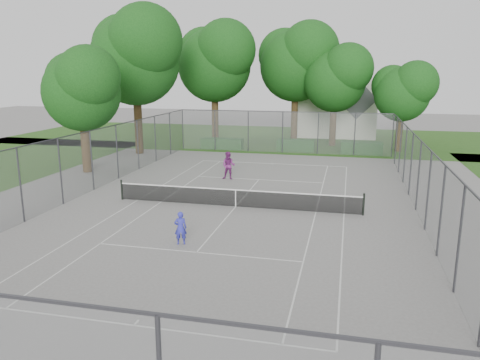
% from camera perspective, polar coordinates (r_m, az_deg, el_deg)
% --- Properties ---
extents(ground, '(120.00, 120.00, 0.00)m').
position_cam_1_polar(ground, '(24.20, -0.54, -3.29)').
color(ground, slate).
rests_on(ground, ground).
extents(grass_far, '(60.00, 20.00, 0.00)m').
position_cam_1_polar(grass_far, '(49.34, 6.63, 5.07)').
color(grass_far, '#234915').
rests_on(grass_far, ground).
extents(court_markings, '(11.03, 23.83, 0.01)m').
position_cam_1_polar(court_markings, '(24.19, -0.54, -3.28)').
color(court_markings, silver).
rests_on(court_markings, ground).
extents(tennis_net, '(12.87, 0.10, 1.10)m').
position_cam_1_polar(tennis_net, '(24.06, -0.54, -2.13)').
color(tennis_net, black).
rests_on(tennis_net, ground).
extents(perimeter_fence, '(18.08, 34.08, 3.52)m').
position_cam_1_polar(perimeter_fence, '(23.75, -0.55, 0.90)').
color(perimeter_fence, '#38383D').
rests_on(perimeter_fence, ground).
extents(tree_far_left, '(8.07, 7.36, 11.59)m').
position_cam_1_polar(tree_far_left, '(46.14, -3.05, 14.51)').
color(tree_far_left, '#362513').
rests_on(tree_far_left, ground).
extents(tree_far_midleft, '(8.04, 7.34, 11.55)m').
position_cam_1_polar(tree_far_midleft, '(47.23, 6.94, 14.37)').
color(tree_far_midleft, '#362513').
rests_on(tree_far_midleft, ground).
extents(tree_far_midright, '(6.50, 5.93, 9.34)m').
position_cam_1_polar(tree_far_midright, '(44.57, 11.62, 12.32)').
color(tree_far_midright, '#362513').
rests_on(tree_far_midright, ground).
extents(tree_far_right, '(5.38, 4.92, 7.74)m').
position_cam_1_polar(tree_far_right, '(42.82, 19.29, 10.36)').
color(tree_far_right, '#362513').
rests_on(tree_far_right, ground).
extents(tree_side_back, '(8.40, 7.67, 12.08)m').
position_cam_1_polar(tree_side_back, '(40.29, -12.61, 14.90)').
color(tree_side_back, '#362513').
rests_on(tree_side_back, ground).
extents(tree_side_front, '(5.94, 5.42, 8.54)m').
position_cam_1_polar(tree_side_front, '(33.53, -18.74, 10.77)').
color(tree_side_front, '#362513').
rests_on(tree_side_front, ground).
extents(hedge_left, '(3.75, 1.13, 0.94)m').
position_cam_1_polar(hedge_left, '(42.37, -2.20, 4.47)').
color(hedge_left, '#184716').
rests_on(hedge_left, ground).
extents(hedge_mid, '(3.24, 0.93, 1.02)m').
position_cam_1_polar(hedge_mid, '(41.41, 6.80, 4.24)').
color(hedge_mid, '#184716').
rests_on(hedge_mid, ground).
extents(hedge_right, '(3.42, 1.25, 1.02)m').
position_cam_1_polar(hedge_right, '(40.96, 14.60, 3.82)').
color(hedge_right, '#184716').
rests_on(hedge_right, ground).
extents(house, '(8.13, 6.30, 10.13)m').
position_cam_1_polar(house, '(52.01, 11.80, 9.81)').
color(house, silver).
rests_on(house, ground).
extents(girl_player, '(0.58, 0.48, 1.37)m').
position_cam_1_polar(girl_player, '(19.07, -7.26, -5.81)').
color(girl_player, '#3031B4').
rests_on(girl_player, ground).
extents(woman_player, '(0.88, 0.69, 1.80)m').
position_cam_1_polar(woman_player, '(30.17, -1.40, 1.77)').
color(woman_player, '#772770').
rests_on(woman_player, ground).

